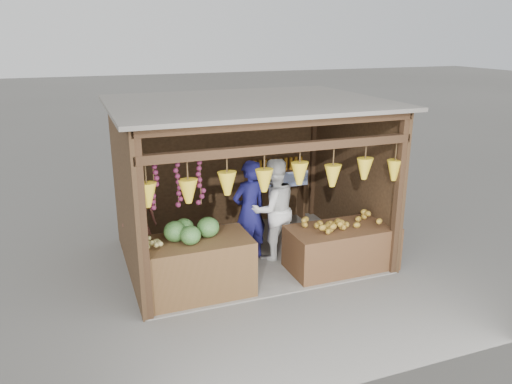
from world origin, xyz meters
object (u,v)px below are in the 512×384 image
at_px(counter_right, 341,248).
at_px(woman_standing, 273,209).
at_px(counter_left, 195,268).
at_px(man_standing, 249,211).
at_px(vendor_seated, 138,216).

relative_size(counter_right, woman_standing, 1.00).
distance_m(counter_left, man_standing, 1.48).
relative_size(counter_right, vendor_seated, 1.55).
bearing_deg(vendor_seated, counter_right, 169.40).
height_order(counter_right, man_standing, man_standing).
bearing_deg(man_standing, counter_right, 132.28).
height_order(counter_left, counter_right, counter_left).
distance_m(counter_left, counter_right, 2.43).
distance_m(counter_right, vendor_seated, 3.32).
bearing_deg(counter_right, vendor_seated, 157.62).
bearing_deg(woman_standing, man_standing, -13.58).
bearing_deg(vendor_seated, man_standing, 178.17).
relative_size(counter_left, counter_right, 0.94).
bearing_deg(counter_right, man_standing, 147.28).
distance_m(counter_left, woman_standing, 1.79).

